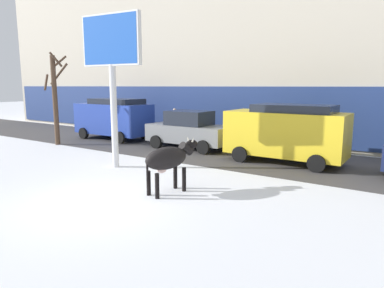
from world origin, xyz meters
name	(u,v)px	position (x,y,z in m)	size (l,w,h in m)	color
ground_plane	(101,202)	(0.00, 0.00, 0.00)	(120.00, 120.00, 0.00)	white
road_strip	(235,154)	(0.00, 7.71, 0.00)	(60.00, 5.60, 0.01)	#423F3F
building_facade	(287,23)	(0.00, 13.71, 6.48)	(44.00, 6.10, 13.00)	#BCB29E
cow_black	(168,159)	(0.99, 1.65, 0.99)	(0.89, 1.94, 1.54)	black
billboard	(111,50)	(-2.64, 3.05, 4.31)	(2.53, 0.48, 5.56)	silver
car_blue_van	(114,117)	(-7.92, 7.94, 1.24)	(4.61, 2.13, 2.32)	#233D9E
car_grey_sedan	(189,130)	(-2.57, 7.85, 0.91)	(4.21, 1.99, 1.84)	slate
car_yellow_van	(286,132)	(2.39, 7.41, 1.24)	(4.61, 2.13, 2.32)	gold
pedestrian_near_billboard	(175,123)	(-5.35, 10.35, 0.88)	(0.36, 0.24, 1.73)	#282833
bare_tree_right_lot	(55,96)	(-8.92, 4.93, 2.53)	(1.08, 1.30, 4.68)	#4C3828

